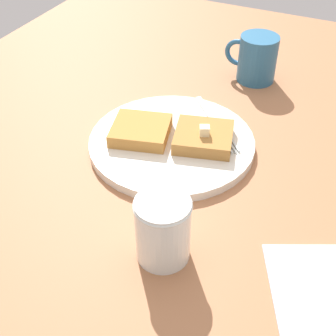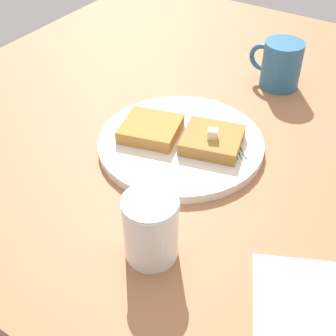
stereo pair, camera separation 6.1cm
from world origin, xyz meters
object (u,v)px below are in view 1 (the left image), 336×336
Objects in this scene: fork at (217,127)px; coffee_mug at (256,58)px; plate at (172,142)px; syrup_jar at (163,231)px.

fork is 19.88cm from coffee_mug.
plate is 7.77cm from fork.
syrup_jar is at bearing 111.83° from plate.
syrup_jar is 0.87× the size of coffee_mug.
plate is 26.23cm from coffee_mug.
plate is 2.58× the size of coffee_mug.
coffee_mug reaches higher than plate.
plate is 21.41cm from syrup_jar.
fork is 1.52× the size of syrup_jar.
coffee_mug is at bearing -90.43° from fork.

